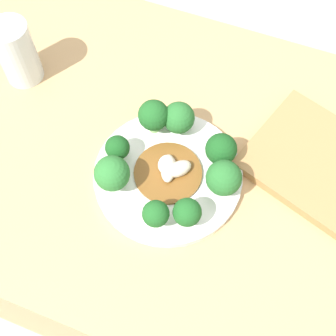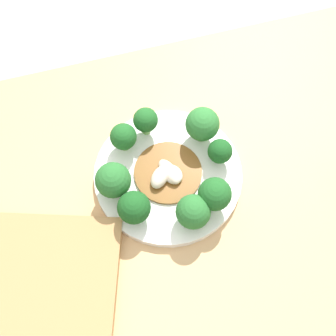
% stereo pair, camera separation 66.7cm
% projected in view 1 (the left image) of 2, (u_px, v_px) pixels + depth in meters
% --- Properties ---
extents(ground_plane, '(8.00, 8.00, 0.00)m').
position_uv_depth(ground_plane, '(164.00, 263.00, 1.47)').
color(ground_plane, '#B7B2A8').
extents(table, '(1.15, 0.67, 0.72)m').
position_uv_depth(table, '(163.00, 221.00, 1.16)').
color(table, tan).
rests_on(table, ground_plane).
extents(plate, '(0.26, 0.26, 0.02)m').
position_uv_depth(plate, '(168.00, 175.00, 0.81)').
color(plate, white).
rests_on(plate, table).
extents(broccoli_west, '(0.04, 0.04, 0.05)m').
position_uv_depth(broccoli_west, '(117.00, 148.00, 0.79)').
color(broccoli_west, '#70A356').
rests_on(broccoli_west, plate).
extents(broccoli_southwest, '(0.06, 0.06, 0.07)m').
position_uv_depth(broccoli_southwest, '(112.00, 174.00, 0.75)').
color(broccoli_southwest, '#89B76B').
rests_on(broccoli_southwest, plate).
extents(broccoli_southeast, '(0.05, 0.05, 0.06)m').
position_uv_depth(broccoli_southeast, '(187.00, 213.00, 0.73)').
color(broccoli_southeast, '#89B76B').
rests_on(broccoli_southeast, plate).
extents(broccoli_east, '(0.06, 0.06, 0.07)m').
position_uv_depth(broccoli_east, '(224.00, 178.00, 0.75)').
color(broccoli_east, '#89B76B').
rests_on(broccoli_east, plate).
extents(broccoli_north, '(0.06, 0.06, 0.06)m').
position_uv_depth(broccoli_north, '(179.00, 118.00, 0.81)').
color(broccoli_north, '#70A356').
rests_on(broccoli_north, plate).
extents(broccoli_south, '(0.04, 0.04, 0.06)m').
position_uv_depth(broccoli_south, '(156.00, 214.00, 0.72)').
color(broccoli_south, '#7AAD5B').
rests_on(broccoli_south, plate).
extents(broccoli_northwest, '(0.05, 0.05, 0.07)m').
position_uv_depth(broccoli_northwest, '(154.00, 116.00, 0.80)').
color(broccoli_northwest, '#89B76B').
rests_on(broccoli_northwest, plate).
extents(broccoli_northeast, '(0.05, 0.05, 0.06)m').
position_uv_depth(broccoli_northeast, '(221.00, 149.00, 0.78)').
color(broccoli_northeast, '#70A356').
rests_on(broccoli_northeast, plate).
extents(stirfry_center, '(0.12, 0.12, 0.02)m').
position_uv_depth(stirfry_center, '(170.00, 170.00, 0.79)').
color(stirfry_center, brown).
rests_on(stirfry_center, plate).
extents(drinking_glass, '(0.07, 0.07, 0.13)m').
position_uv_depth(drinking_glass, '(17.00, 53.00, 0.86)').
color(drinking_glass, silver).
rests_on(drinking_glass, table).
extents(cutting_board, '(0.30, 0.27, 0.02)m').
position_uv_depth(cutting_board, '(323.00, 165.00, 0.81)').
color(cutting_board, '#AD7F4C').
rests_on(cutting_board, table).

